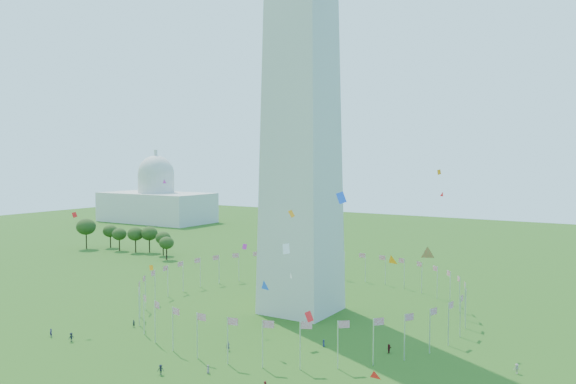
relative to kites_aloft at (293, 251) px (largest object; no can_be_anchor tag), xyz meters
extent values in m
plane|color=#1F4911|center=(-12.49, -25.29, -19.96)|extent=(600.00, 600.00, 0.00)
cylinder|color=silver|center=(27.51, 24.71, -15.46)|extent=(0.24, 0.24, 9.00)
cylinder|color=silver|center=(26.90, 31.66, -15.46)|extent=(0.24, 0.24, 9.00)
cylinder|color=silver|center=(25.09, 38.39, -15.46)|extent=(0.24, 0.24, 9.00)
cylinder|color=silver|center=(22.15, 44.71, -15.46)|extent=(0.24, 0.24, 9.00)
cylinder|color=silver|center=(18.15, 50.42, -15.46)|extent=(0.24, 0.24, 9.00)
cylinder|color=silver|center=(13.22, 55.35, -15.46)|extent=(0.24, 0.24, 9.00)
cylinder|color=silver|center=(7.51, 59.35, -15.46)|extent=(0.24, 0.24, 9.00)
cylinder|color=silver|center=(1.19, 62.30, -15.46)|extent=(0.24, 0.24, 9.00)
cylinder|color=silver|center=(-5.55, 64.10, -15.46)|extent=(0.24, 0.24, 9.00)
cylinder|color=silver|center=(-12.49, 64.71, -15.46)|extent=(0.24, 0.24, 9.00)
cylinder|color=silver|center=(-19.44, 64.10, -15.46)|extent=(0.24, 0.24, 9.00)
cylinder|color=silver|center=(-26.17, 62.30, -15.46)|extent=(0.24, 0.24, 9.00)
cylinder|color=silver|center=(-32.49, 59.35, -15.46)|extent=(0.24, 0.24, 9.00)
cylinder|color=silver|center=(-38.21, 55.35, -15.46)|extent=(0.24, 0.24, 9.00)
cylinder|color=silver|center=(-43.14, 50.42, -15.46)|extent=(0.24, 0.24, 9.00)
cylinder|color=silver|center=(-47.13, 44.71, -15.46)|extent=(0.24, 0.24, 9.00)
cylinder|color=silver|center=(-50.08, 38.39, -15.46)|extent=(0.24, 0.24, 9.00)
cylinder|color=silver|center=(-51.89, 31.66, -15.46)|extent=(0.24, 0.24, 9.00)
cylinder|color=silver|center=(-52.49, 24.71, -15.46)|extent=(0.24, 0.24, 9.00)
cylinder|color=silver|center=(-51.89, 17.76, -15.46)|extent=(0.24, 0.24, 9.00)
cylinder|color=silver|center=(-50.08, 11.03, -15.46)|extent=(0.24, 0.24, 9.00)
cylinder|color=silver|center=(-47.13, 4.71, -15.46)|extent=(0.24, 0.24, 9.00)
cylinder|color=silver|center=(-43.14, -1.00, -15.46)|extent=(0.24, 0.24, 9.00)
cylinder|color=silver|center=(-38.21, -5.93, -15.46)|extent=(0.24, 0.24, 9.00)
cylinder|color=silver|center=(-32.49, -9.93, -15.46)|extent=(0.24, 0.24, 9.00)
cylinder|color=silver|center=(-26.17, -12.88, -15.46)|extent=(0.24, 0.24, 9.00)
cylinder|color=silver|center=(-19.44, -14.68, -15.46)|extent=(0.24, 0.24, 9.00)
cylinder|color=silver|center=(-12.49, -15.29, -15.46)|extent=(0.24, 0.24, 9.00)
cylinder|color=silver|center=(-5.55, -14.68, -15.46)|extent=(0.24, 0.24, 9.00)
cylinder|color=silver|center=(1.19, -12.88, -15.46)|extent=(0.24, 0.24, 9.00)
cylinder|color=silver|center=(7.51, -9.93, -15.46)|extent=(0.24, 0.24, 9.00)
cylinder|color=silver|center=(13.22, -5.93, -15.46)|extent=(0.24, 0.24, 9.00)
cylinder|color=silver|center=(18.15, -1.00, -15.46)|extent=(0.24, 0.24, 9.00)
cylinder|color=silver|center=(22.15, 4.71, -15.46)|extent=(0.24, 0.24, 9.00)
cylinder|color=silver|center=(25.09, 11.03, -15.46)|extent=(0.24, 0.24, 9.00)
cylinder|color=silver|center=(26.90, 17.76, -15.46)|extent=(0.24, 0.24, 9.00)
imported|color=gray|center=(-5.77, -20.16, -19.19)|extent=(0.85, 0.92, 1.55)
imported|color=#1E2447|center=(5.22, 3.58, -19.23)|extent=(0.69, 0.84, 1.47)
imported|color=black|center=(-41.87, -21.72, -19.01)|extent=(0.85, 1.31, 1.91)
imported|color=#32194B|center=(-10.07, -8.76, -19.00)|extent=(0.82, 0.66, 1.93)
imported|color=#30184A|center=(-48.28, -22.02, -19.05)|extent=(0.68, 0.46, 1.83)
imported|color=#282828|center=(-38.33, -7.52, -19.11)|extent=(0.47, 0.66, 1.70)
imported|color=black|center=(-12.59, -25.13, -19.04)|extent=(1.36, 1.22, 1.84)
imported|color=gray|center=(41.75, 8.95, -19.05)|extent=(1.35, 1.08, 1.83)
imported|color=#501215|center=(18.12, 7.05, -19.05)|extent=(0.78, 1.71, 1.82)
plane|color=blue|center=(-3.77, -4.76, -6.81)|extent=(2.55, 1.07, 2.70)
plane|color=blue|center=(25.57, -29.91, 13.54)|extent=(1.18, 1.42, 1.75)
plane|color=red|center=(-53.05, -11.67, 5.62)|extent=(0.44, 1.45, 1.52)
plane|color=#CC2699|center=(-67.55, 33.10, 11.52)|extent=(0.31, 1.75, 1.72)
plane|color=#CC2699|center=(-16.88, 6.40, -1.36)|extent=(1.44, 0.46, 1.48)
plane|color=orange|center=(4.69, -8.36, 8.55)|extent=(1.66, 0.71, 1.50)
plane|color=red|center=(29.78, -27.93, -10.47)|extent=(1.77, 0.70, 1.64)
plane|color=orange|center=(22.36, 24.79, 15.86)|extent=(0.67, 1.15, 1.32)
plane|color=red|center=(22.02, -32.27, -2.48)|extent=(0.57, 1.52, 1.41)
plane|color=white|center=(1.33, -3.02, -4.51)|extent=(1.04, 0.92, 1.36)
plane|color=white|center=(-4.80, 5.04, -0.64)|extent=(2.10, 1.06, 2.27)
plane|color=orange|center=(-68.10, 27.44, -14.96)|extent=(0.78, 1.59, 1.65)
plane|color=red|center=(28.33, 6.81, 12.06)|extent=(0.97, 0.84, 0.92)
plane|color=red|center=(26.23, 5.31, 0.97)|extent=(2.29, 1.29, 2.32)
plane|color=orange|center=(20.23, 2.90, -0.49)|extent=(2.15, 1.70, 2.49)
ellipsoid|color=#304D19|center=(-141.71, 61.78, -13.54)|extent=(8.22, 8.22, 12.84)
ellipsoid|color=#304D19|center=(-135.34, 69.38, -15.06)|extent=(6.28, 6.28, 9.81)
ellipsoid|color=#304D19|center=(-125.59, 65.77, -15.23)|extent=(6.06, 6.06, 9.47)
ellipsoid|color=#304D19|center=(-116.51, 66.33, -14.78)|extent=(6.63, 6.63, 10.36)
ellipsoid|color=#304D19|center=(-111.38, 69.12, -14.62)|extent=(6.84, 6.84, 10.68)
ellipsoid|color=#304D19|center=(-101.50, 66.92, -15.23)|extent=(6.06, 6.06, 9.47)
ellipsoid|color=#304D19|center=(-93.31, 60.33, -15.56)|extent=(5.64, 5.64, 8.82)
camera|label=1|loc=(58.61, -96.98, 18.65)|focal=35.00mm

